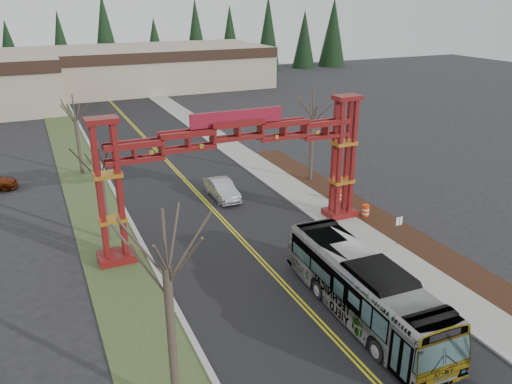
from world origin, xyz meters
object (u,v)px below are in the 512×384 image
street_sign (399,225)px  barrel_mid (339,196)px  retail_building_east (156,67)px  bare_tree_median_mid (101,172)px  bare_tree_right_far (313,117)px  barrel_north (335,196)px  bare_tree_median_near (167,269)px  gateway_arch (237,151)px  transit_bus (363,289)px  silver_sedan (222,189)px  bare_tree_median_far (75,117)px  barrel_south (365,211)px

street_sign → barrel_mid: bearing=84.7°
retail_building_east → bare_tree_median_mid: 61.48m
bare_tree_right_far → barrel_north: 7.20m
bare_tree_median_near → bare_tree_right_far: bare_tree_median_near is taller
gateway_arch → bare_tree_median_near: 15.21m
bare_tree_median_near → bare_tree_right_far: 27.37m
gateway_arch → street_sign: gateway_arch is taller
transit_bus → bare_tree_median_near: (-10.18, -2.15, 4.71)m
retail_building_east → silver_sedan: retail_building_east is taller
gateway_arch → transit_bus: (2.18, -10.78, -4.37)m
bare_tree_median_near → barrel_north: 24.12m
gateway_arch → barrel_north: size_ratio=20.45×
street_sign → barrel_north: size_ratio=2.30×
bare_tree_median_near → bare_tree_median_far: (0.00, 30.69, -1.08)m
gateway_arch → street_sign: (8.81, -5.43, -4.51)m
transit_bus → bare_tree_right_far: 20.45m
gateway_arch → retail_building_east: (10.00, 61.95, -2.47)m
transit_bus → bare_tree_right_far: size_ratio=1.45×
bare_tree_right_far → transit_bus: bearing=-113.0°
gateway_arch → barrel_north: gateway_arch is taller
bare_tree_median_near → street_sign: 19.03m
transit_bus → street_sign: (6.62, 5.35, -0.14)m
gateway_arch → retail_building_east: bearing=80.8°
retail_building_east → barrel_south: size_ratio=38.37×
gateway_arch → silver_sedan: (1.50, 7.01, -5.24)m
gateway_arch → bare_tree_median_far: bearing=114.3°
retail_building_east → bare_tree_median_mid: retail_building_east is taller
bare_tree_median_near → barrel_mid: size_ratio=8.38×
bare_tree_right_far → barrel_north: size_ratio=8.98×
barrel_south → bare_tree_median_far: bearing=133.5°
transit_bus → street_sign: size_ratio=5.65×
bare_tree_median_far → street_sign: bare_tree_median_far is taller
silver_sedan → street_sign: (7.31, -12.44, 0.72)m
bare_tree_median_mid → barrel_south: size_ratio=6.80×
bare_tree_right_far → barrel_south: 9.99m
barrel_south → silver_sedan: bearing=136.0°
retail_building_east → barrel_mid: retail_building_east is taller
gateway_arch → bare_tree_right_far: size_ratio=2.28×
bare_tree_median_mid → bare_tree_median_far: 14.58m
bare_tree_median_far → bare_tree_median_near: bearing=-90.0°
transit_bus → bare_tree_median_far: 30.51m
gateway_arch → retail_building_east: size_ratio=0.48×
gateway_arch → barrel_mid: size_ratio=17.83×
barrel_south → barrel_mid: 3.27m
bare_tree_median_mid → bare_tree_right_far: size_ratio=0.84×
barrel_north → retail_building_east: bearing=89.4°
barrel_mid → transit_bus: bearing=-119.1°
transit_bus → bare_tree_right_far: bare_tree_right_far is taller
transit_bus → bare_tree_median_mid: bearing=128.2°
barrel_south → barrel_mid: barrel_mid is taller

